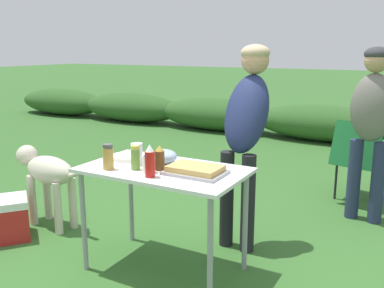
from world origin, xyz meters
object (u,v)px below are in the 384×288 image
(standing_person_in_dark_puffer, at_px, (246,122))
(ketchup_bottle, at_px, (150,162))
(food_tray, at_px, (195,170))
(relish_jar, at_px, (135,158))
(mayo_bottle, at_px, (148,163))
(spice_jar, at_px, (108,157))
(folding_table, at_px, (164,179))
(mixing_bowl, at_px, (163,156))
(plate_stack, at_px, (128,157))
(beer_bottle, at_px, (160,158))
(camp_chair_green_behind_table, at_px, (361,157))
(standing_person_with_beanie, at_px, (372,117))
(dog, at_px, (47,173))
(paper_cup_stack, at_px, (137,154))

(standing_person_in_dark_puffer, bearing_deg, ketchup_bottle, -102.59)
(food_tray, height_order, relish_jar, relish_jar)
(standing_person_in_dark_puffer, bearing_deg, mayo_bottle, -108.12)
(spice_jar, height_order, mayo_bottle, spice_jar)
(folding_table, relative_size, food_tray, 2.91)
(mixing_bowl, height_order, spice_jar, spice_jar)
(plate_stack, height_order, spice_jar, spice_jar)
(relish_jar, height_order, beer_bottle, beer_bottle)
(plate_stack, height_order, camp_chair_green_behind_table, camp_chair_green_behind_table)
(standing_person_with_beanie, bearing_deg, relish_jar, -118.05)
(folding_table, distance_m, camp_chair_green_behind_table, 2.34)
(folding_table, bearing_deg, plate_stack, 167.39)
(beer_bottle, xyz_separation_m, dog, (-1.31, 0.21, -0.35))
(camp_chair_green_behind_table, bearing_deg, plate_stack, -111.44)
(standing_person_with_beanie, bearing_deg, camp_chair_green_behind_table, 110.72)
(folding_table, xyz_separation_m, standing_person_with_beanie, (1.09, 1.63, 0.28))
(spice_jar, bearing_deg, relish_jar, 26.79)
(relish_jar, xyz_separation_m, beer_bottle, (0.15, 0.07, -0.00))
(paper_cup_stack, relative_size, dog, 0.18)
(plate_stack, height_order, dog, plate_stack)
(standing_person_in_dark_puffer, height_order, camp_chair_green_behind_table, standing_person_in_dark_puffer)
(paper_cup_stack, bearing_deg, standing_person_with_beanie, 51.67)
(beer_bottle, bearing_deg, mayo_bottle, -111.16)
(paper_cup_stack, distance_m, standing_person_in_dark_puffer, 0.88)
(spice_jar, relative_size, standing_person_in_dark_puffer, 0.11)
(paper_cup_stack, relative_size, camp_chair_green_behind_table, 0.18)
(folding_table, bearing_deg, standing_person_with_beanie, 56.12)
(relish_jar, relative_size, dog, 0.19)
(mayo_bottle, distance_m, dog, 1.36)
(food_tray, distance_m, standing_person_in_dark_puffer, 0.72)
(mixing_bowl, bearing_deg, mayo_bottle, -80.68)
(standing_person_in_dark_puffer, distance_m, camp_chair_green_behind_table, 1.68)
(beer_bottle, bearing_deg, spice_jar, -154.15)
(food_tray, bearing_deg, ketchup_bottle, -139.11)
(mixing_bowl, xyz_separation_m, mayo_bottle, (0.04, -0.24, 0.02))
(dog, bearing_deg, plate_stack, -88.55)
(plate_stack, relative_size, mixing_bowl, 1.27)
(standing_person_in_dark_puffer, bearing_deg, relish_jar, -115.25)
(mayo_bottle, height_order, standing_person_with_beanie, standing_person_with_beanie)
(beer_bottle, relative_size, standing_person_with_beanie, 0.11)
(dog, bearing_deg, mayo_bottle, -96.49)
(folding_table, xyz_separation_m, camp_chair_green_behind_table, (0.98, 2.12, -0.20))
(folding_table, bearing_deg, beer_bottle, -87.96)
(standing_person_in_dark_puffer, xyz_separation_m, dog, (-1.63, -0.50, -0.51))
(beer_bottle, xyz_separation_m, standing_person_in_dark_puffer, (0.32, 0.71, 0.16))
(mixing_bowl, relative_size, beer_bottle, 1.15)
(plate_stack, bearing_deg, beer_bottle, -19.35)
(paper_cup_stack, relative_size, spice_jar, 0.89)
(mixing_bowl, height_order, standing_person_in_dark_puffer, standing_person_in_dark_puffer)
(plate_stack, xyz_separation_m, beer_bottle, (0.36, -0.13, 0.06))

